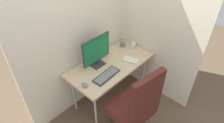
% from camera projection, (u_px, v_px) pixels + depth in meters
% --- Properties ---
extents(ground_plane, '(8.00, 8.00, 0.00)m').
position_uv_depth(ground_plane, '(111.00, 97.00, 3.18)').
color(ground_plane, brown).
extents(wall_back, '(2.36, 0.04, 2.80)m').
position_uv_depth(wall_back, '(91.00, 13.00, 2.52)').
color(wall_back, beige).
rests_on(wall_back, ground_plane).
extents(wall_side_right, '(0.04, 1.72, 2.80)m').
position_uv_depth(wall_side_right, '(151.00, 8.00, 2.64)').
color(wall_side_right, beige).
rests_on(wall_side_right, ground_plane).
extents(desk, '(1.29, 0.66, 0.72)m').
position_uv_depth(desk, '(111.00, 66.00, 2.78)').
color(desk, '#D1B78C').
rests_on(desk, ground_plane).
extents(office_chair, '(0.57, 0.59, 1.18)m').
position_uv_depth(office_chair, '(135.00, 107.00, 2.28)').
color(office_chair, black).
rests_on(office_chair, ground_plane).
extents(monitor, '(0.48, 0.16, 0.45)m').
position_uv_depth(monitor, '(96.00, 51.00, 2.59)').
color(monitor, '#333338').
rests_on(monitor, desk).
extents(keyboard, '(0.42, 0.18, 0.02)m').
position_uv_depth(keyboard, '(107.00, 76.00, 2.53)').
color(keyboard, '#333338').
rests_on(keyboard, desk).
extents(mouse, '(0.07, 0.10, 0.04)m').
position_uv_depth(mouse, '(85.00, 85.00, 2.37)').
color(mouse, slate).
rests_on(mouse, desk).
extents(pen_holder, '(0.09, 0.09, 0.18)m').
position_uv_depth(pen_holder, '(122.00, 44.00, 3.09)').
color(pen_holder, slate).
rests_on(pen_holder, desk).
extents(notebook, '(0.20, 0.26, 0.02)m').
position_uv_depth(notebook, '(131.00, 60.00, 2.80)').
color(notebook, silver).
rests_on(notebook, desk).
extents(coffee_mug, '(0.11, 0.07, 0.10)m').
position_uv_depth(coffee_mug, '(133.00, 45.00, 3.06)').
color(coffee_mug, white).
rests_on(coffee_mug, desk).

